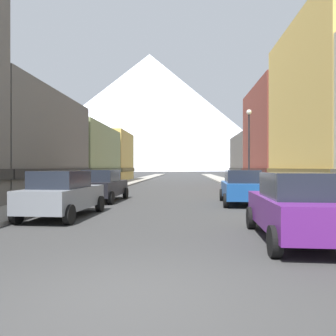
{
  "coord_description": "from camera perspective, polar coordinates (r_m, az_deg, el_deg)",
  "views": [
    {
      "loc": [
        0.94,
        -4.8,
        1.91
      ],
      "look_at": [
        -0.92,
        28.08,
        1.87
      ],
      "focal_mm": 35.04,
      "sensor_mm": 36.0,
      "label": 1
    }
  ],
  "objects": [
    {
      "name": "ground_plane",
      "position": [
        5.25,
        -7.87,
        -21.23
      ],
      "size": [
        400.0,
        400.0,
        0.0
      ],
      "primitive_type": "plane",
      "color": "#333333"
    },
    {
      "name": "storefront_right_2",
      "position": [
        34.71,
        21.73,
        4.81
      ],
      "size": [
        9.12,
        11.54,
        9.88
      ],
      "color": "brown",
      "rests_on": "ground"
    },
    {
      "name": "car_left_0",
      "position": [
        13.22,
        -17.85,
        -4.3
      ],
      "size": [
        2.24,
        4.48,
        1.78
      ],
      "color": "slate",
      "rests_on": "ground"
    },
    {
      "name": "storefront_right_3",
      "position": [
        45.59,
        16.56,
        1.45
      ],
      "size": [
        8.18,
        11.01,
        6.24
      ],
      "color": "#66605B",
      "rests_on": "ground"
    },
    {
      "name": "streetlamp_right",
      "position": [
        23.9,
        13.91,
        5.06
      ],
      "size": [
        0.36,
        0.36,
        5.86
      ],
      "color": "black",
      "rests_on": "sidewalk_right"
    },
    {
      "name": "mountain_backdrop",
      "position": [
        270.29,
        -3.22,
        9.69
      ],
      "size": [
        218.04,
        218.04,
        94.16
      ],
      "primitive_type": "cone",
      "color": "silver",
      "rests_on": "ground"
    },
    {
      "name": "sidewalk_left",
      "position": [
        40.48,
        -7.0,
        -2.52
      ],
      "size": [
        2.5,
        100.0,
        0.15
      ],
      "primitive_type": "cube",
      "color": "gray",
      "rests_on": "ground"
    },
    {
      "name": "potted_plant_1",
      "position": [
        21.52,
        19.63,
        -3.55
      ],
      "size": [
        0.45,
        0.45,
        0.77
      ],
      "color": "#4C4C51",
      "rests_on": "sidewalk_right"
    },
    {
      "name": "car_right_1",
      "position": [
        17.45,
        12.67,
        -3.24
      ],
      "size": [
        2.25,
        4.48,
        1.78
      ],
      "color": "#19478C",
      "rests_on": "ground"
    },
    {
      "name": "sidewalk_right",
      "position": [
        40.19,
        10.84,
        -2.54
      ],
      "size": [
        2.5,
        100.0,
        0.15
      ],
      "primitive_type": "cube",
      "color": "gray",
      "rests_on": "ground"
    },
    {
      "name": "car_left_1",
      "position": [
        18.95,
        -11.28,
        -2.98
      ],
      "size": [
        2.23,
        4.47,
        1.78
      ],
      "color": "black",
      "rests_on": "ground"
    },
    {
      "name": "trash_bin_right",
      "position": [
        15.83,
        23.28,
        -4.51
      ],
      "size": [
        0.59,
        0.59,
        0.98
      ],
      "color": "#4C5156",
      "rests_on": "sidewalk_right"
    },
    {
      "name": "storefront_left_2",
      "position": [
        37.2,
        -16.96,
        1.85
      ],
      "size": [
        9.1,
        13.06,
        6.37
      ],
      "color": "#8C9966",
      "rests_on": "ground"
    },
    {
      "name": "car_right_0",
      "position": [
        9.11,
        21.61,
        -6.28
      ],
      "size": [
        2.23,
        4.48,
        1.78
      ],
      "color": "#591E72",
      "rests_on": "ground"
    },
    {
      "name": "storefront_left_1",
      "position": [
        24.68,
        -25.57,
        3.43
      ],
      "size": [
        7.16,
        12.41,
        6.97
      ],
      "color": "#66605B",
      "rests_on": "ground"
    },
    {
      "name": "storefront_left_3",
      "position": [
        48.47,
        -11.23,
        1.81
      ],
      "size": [
        7.63,
        10.03,
        7.02
      ],
      "color": "#D8B259",
      "rests_on": "ground"
    }
  ]
}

